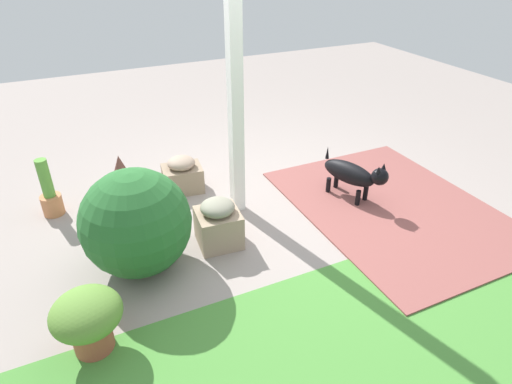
{
  "coord_description": "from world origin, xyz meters",
  "views": [
    {
      "loc": [
        1.72,
        3.3,
        2.39
      ],
      "look_at": [
        0.22,
        0.07,
        0.29
      ],
      "focal_mm": 30.46,
      "sensor_mm": 36.0,
      "label": 1
    }
  ],
  "objects_px": {
    "stone_planter_nearest": "(182,175)",
    "dog": "(353,174)",
    "round_shrub": "(136,223)",
    "terracotta_pot_tall": "(50,195)",
    "porch_pillar": "(235,85)",
    "terracotta_pot_spiky": "(122,180)",
    "stone_planter_mid": "(218,223)",
    "terracotta_pot_broad": "(88,318)"
  },
  "relations": [
    {
      "from": "terracotta_pot_tall",
      "to": "stone_planter_nearest",
      "type": "bearing_deg",
      "value": 176.16
    },
    {
      "from": "terracotta_pot_tall",
      "to": "porch_pillar",
      "type": "bearing_deg",
      "value": 158.34
    },
    {
      "from": "stone_planter_nearest",
      "to": "dog",
      "type": "bearing_deg",
      "value": 148.98
    },
    {
      "from": "stone_planter_nearest",
      "to": "stone_planter_mid",
      "type": "height_order",
      "value": "stone_planter_mid"
    },
    {
      "from": "round_shrub",
      "to": "terracotta_pot_spiky",
      "type": "distance_m",
      "value": 1.12
    },
    {
      "from": "stone_planter_mid",
      "to": "terracotta_pot_tall",
      "type": "bearing_deg",
      "value": -40.85
    },
    {
      "from": "stone_planter_nearest",
      "to": "terracotta_pot_spiky",
      "type": "xyz_separation_m",
      "value": [
        0.62,
        -0.02,
        0.07
      ]
    },
    {
      "from": "stone_planter_nearest",
      "to": "round_shrub",
      "type": "relative_size",
      "value": 0.51
    },
    {
      "from": "terracotta_pot_tall",
      "to": "terracotta_pot_broad",
      "type": "xyz_separation_m",
      "value": [
        -0.15,
        1.87,
        0.07
      ]
    },
    {
      "from": "porch_pillar",
      "to": "dog",
      "type": "xyz_separation_m",
      "value": [
        -1.14,
        0.34,
        -0.97
      ]
    },
    {
      "from": "terracotta_pot_spiky",
      "to": "porch_pillar",
      "type": "bearing_deg",
      "value": 149.11
    },
    {
      "from": "terracotta_pot_tall",
      "to": "dog",
      "type": "bearing_deg",
      "value": 160.41
    },
    {
      "from": "terracotta_pot_spiky",
      "to": "dog",
      "type": "height_order",
      "value": "terracotta_pot_spiky"
    },
    {
      "from": "terracotta_pot_broad",
      "to": "round_shrub",
      "type": "bearing_deg",
      "value": -124.27
    },
    {
      "from": "terracotta_pot_spiky",
      "to": "stone_planter_mid",
      "type": "bearing_deg",
      "value": 120.52
    },
    {
      "from": "porch_pillar",
      "to": "terracotta_pot_spiky",
      "type": "height_order",
      "value": "porch_pillar"
    },
    {
      "from": "terracotta_pot_spiky",
      "to": "terracotta_pot_tall",
      "type": "bearing_deg",
      "value": -5.78
    },
    {
      "from": "round_shrub",
      "to": "terracotta_pot_spiky",
      "type": "relative_size",
      "value": 1.66
    },
    {
      "from": "porch_pillar",
      "to": "terracotta_pot_spiky",
      "type": "xyz_separation_m",
      "value": [
        1.01,
        -0.61,
        -1.02
      ]
    },
    {
      "from": "terracotta_pot_tall",
      "to": "terracotta_pot_broad",
      "type": "height_order",
      "value": "terracotta_pot_tall"
    },
    {
      "from": "terracotta_pot_broad",
      "to": "dog",
      "type": "height_order",
      "value": "dog"
    },
    {
      "from": "terracotta_pot_broad",
      "to": "dog",
      "type": "relative_size",
      "value": 0.63
    },
    {
      "from": "terracotta_pot_spiky",
      "to": "dog",
      "type": "relative_size",
      "value": 0.73
    },
    {
      "from": "terracotta_pot_spiky",
      "to": "terracotta_pot_tall",
      "type": "relative_size",
      "value": 0.89
    },
    {
      "from": "terracotta_pot_tall",
      "to": "stone_planter_mid",
      "type": "bearing_deg",
      "value": 139.15
    },
    {
      "from": "stone_planter_nearest",
      "to": "round_shrub",
      "type": "height_order",
      "value": "round_shrub"
    },
    {
      "from": "round_shrub",
      "to": "terracotta_pot_tall",
      "type": "height_order",
      "value": "round_shrub"
    },
    {
      "from": "porch_pillar",
      "to": "terracotta_pot_spiky",
      "type": "relative_size",
      "value": 4.8
    },
    {
      "from": "stone_planter_nearest",
      "to": "terracotta_pot_tall",
      "type": "bearing_deg",
      "value": -3.84
    },
    {
      "from": "stone_planter_mid",
      "to": "dog",
      "type": "height_order",
      "value": "dog"
    },
    {
      "from": "terracotta_pot_broad",
      "to": "dog",
      "type": "xyz_separation_m",
      "value": [
        -2.69,
        -0.86,
        0.02
      ]
    },
    {
      "from": "porch_pillar",
      "to": "stone_planter_mid",
      "type": "height_order",
      "value": "porch_pillar"
    },
    {
      "from": "stone_planter_mid",
      "to": "dog",
      "type": "relative_size",
      "value": 0.61
    },
    {
      "from": "porch_pillar",
      "to": "stone_planter_nearest",
      "type": "distance_m",
      "value": 1.3
    },
    {
      "from": "porch_pillar",
      "to": "terracotta_pot_broad",
      "type": "relative_size",
      "value": 5.53
    },
    {
      "from": "terracotta_pot_spiky",
      "to": "terracotta_pot_broad",
      "type": "xyz_separation_m",
      "value": [
        0.54,
        1.8,
        0.03
      ]
    },
    {
      "from": "stone_planter_mid",
      "to": "round_shrub",
      "type": "bearing_deg",
      "value": 2.48
    },
    {
      "from": "stone_planter_nearest",
      "to": "terracotta_pot_tall",
      "type": "relative_size",
      "value": 0.75
    },
    {
      "from": "stone_planter_nearest",
      "to": "terracotta_pot_broad",
      "type": "distance_m",
      "value": 2.13
    },
    {
      "from": "stone_planter_mid",
      "to": "porch_pillar",
      "type": "bearing_deg",
      "value": -129.21
    },
    {
      "from": "stone_planter_nearest",
      "to": "stone_planter_mid",
      "type": "relative_size",
      "value": 1.0
    },
    {
      "from": "terracotta_pot_spiky",
      "to": "dog",
      "type": "distance_m",
      "value": 2.35
    }
  ]
}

